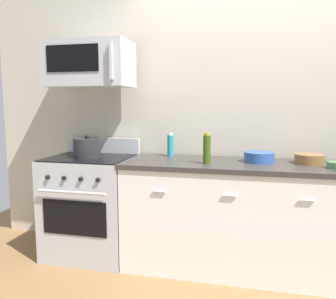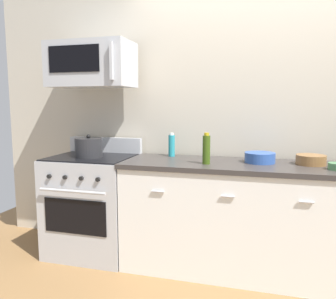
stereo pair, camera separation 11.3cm
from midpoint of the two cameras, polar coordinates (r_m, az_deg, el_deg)
name	(u,v)px [view 2 (the right image)]	position (r m, az deg, el deg)	size (l,w,h in m)	color
ground_plane	(262,273)	(3.12, 16.70, -19.33)	(6.53, 6.53, 0.00)	olive
back_wall	(268,110)	(3.20, 17.48, 6.45)	(5.44, 0.10, 2.70)	beige
counter_unit	(264,220)	(2.94, 17.05, -11.29)	(2.35, 0.66, 0.92)	white
range_oven	(93,204)	(3.27, -11.56, -8.99)	(0.76, 0.69, 1.07)	#B7BABF
microwave	(91,65)	(3.20, -11.81, 13.83)	(0.74, 0.44, 0.40)	#B7BABF
bottle_dish_soap	(172,145)	(3.10, 1.66, 0.72)	(0.06, 0.06, 0.22)	teal
bottle_olive_oil	(206,149)	(2.72, 7.69, 0.05)	(0.06, 0.06, 0.25)	#385114
bowl_wooden_salad	(311,159)	(2.94, 24.04, -1.55)	(0.23, 0.23, 0.08)	brown
bowl_blue_mixing	(260,157)	(2.89, 16.37, -1.27)	(0.25, 0.25, 0.08)	#2D519E
stockpot	(89,148)	(3.11, -12.26, 0.31)	(0.24, 0.24, 0.21)	#262628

